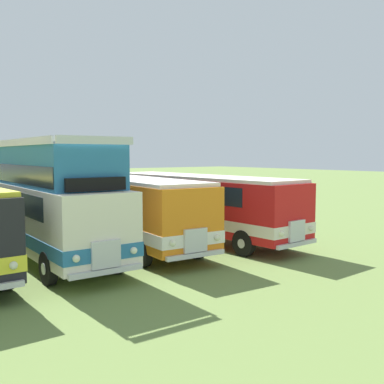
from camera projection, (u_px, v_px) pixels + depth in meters
bus_seventh_in_row at (47, 197)px, 17.01m from camera, size 2.68×10.18×4.52m
bus_eighth_in_row at (131, 207)px, 19.21m from camera, size 3.09×10.14×2.99m
bus_ninth_in_row at (197, 201)px, 21.36m from camera, size 3.22×11.76×2.99m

